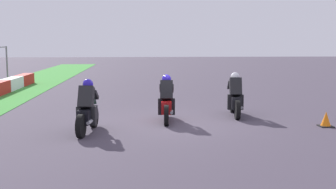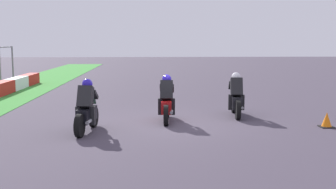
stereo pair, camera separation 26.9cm
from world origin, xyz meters
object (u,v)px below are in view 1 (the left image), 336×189
rider_lane_b (167,102)px  rider_lane_a (235,98)px  traffic_cone (326,120)px  rider_lane_c (87,111)px

rider_lane_b → rider_lane_a: bearing=-67.0°
rider_lane_b → traffic_cone: (-1.22, -4.75, -0.41)m
rider_lane_a → traffic_cone: size_ratio=4.46×
rider_lane_a → rider_lane_c: size_ratio=1.00×
rider_lane_b → rider_lane_c: (-1.48, 2.35, 0.00)m
rider_lane_a → rider_lane_b: same height
rider_lane_a → rider_lane_c: (-2.29, 4.79, 0.00)m
rider_lane_c → rider_lane_b: bearing=-49.6°
rider_lane_c → rider_lane_a: bearing=-56.2°
traffic_cone → rider_lane_a: bearing=48.6°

